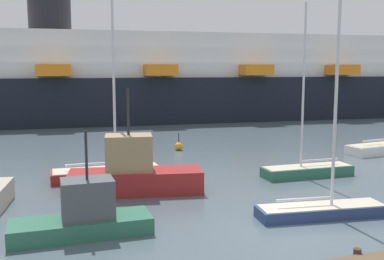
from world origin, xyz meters
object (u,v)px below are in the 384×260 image
object	(u,v)px
sailboat_0	(107,171)
fishing_boat_1	(134,173)
fishing_boat_2	(84,216)
sailboat_2	(307,168)
channel_buoy_2	(179,146)
sailboat_5	(322,205)
cruise_ship	(192,80)

from	to	relation	value
sailboat_0	fishing_boat_1	xyz separation A→B (m)	(0.85, -3.33, 0.54)
sailboat_0	fishing_boat_2	xyz separation A→B (m)	(-2.13, -8.51, 0.27)
sailboat_2	fishing_boat_1	size ratio (longest dim) A/B	1.43
sailboat_0	channel_buoy_2	size ratio (longest dim) A/B	7.97
sailboat_0	fishing_boat_2	size ratio (longest dim) A/B	2.02
fishing_boat_1	sailboat_2	bearing A→B (deg)	-167.98
sailboat_0	fishing_boat_1	bearing A→B (deg)	-74.39
sailboat_0	fishing_boat_1	world-z (taller)	sailboat_0
sailboat_5	sailboat_0	bearing A→B (deg)	135.68
fishing_boat_1	fishing_boat_2	bearing A→B (deg)	70.66
sailboat_5	fishing_boat_2	xyz separation A→B (m)	(-9.71, 1.09, 0.25)
sailboat_5	channel_buoy_2	size ratio (longest dim) A/B	8.09
sailboat_5	fishing_boat_2	distance (m)	9.77
sailboat_5	channel_buoy_2	distance (m)	17.07
fishing_boat_2	channel_buoy_2	xyz separation A→B (m)	(8.68, 15.95, -0.43)
fishing_boat_1	channel_buoy_2	xyz separation A→B (m)	(5.70, 10.78, -0.70)
sailboat_0	channel_buoy_2	world-z (taller)	sailboat_0
sailboat_5	cruise_ship	xyz separation A→B (m)	(7.47, 38.55, 4.25)
fishing_boat_2	channel_buoy_2	world-z (taller)	fishing_boat_2
channel_buoy_2	cruise_ship	bearing A→B (deg)	68.45
sailboat_2	channel_buoy_2	world-z (taller)	sailboat_2
sailboat_2	sailboat_5	distance (m)	7.40
sailboat_2	fishing_boat_2	world-z (taller)	sailboat_2
cruise_ship	sailboat_2	bearing A→B (deg)	-92.62
fishing_boat_2	fishing_boat_1	bearing A→B (deg)	60.59
sailboat_2	sailboat_5	size ratio (longest dim) A/B	0.92
sailboat_5	fishing_boat_2	size ratio (longest dim) A/B	2.05
fishing_boat_1	cruise_ship	bearing A→B (deg)	-103.11
channel_buoy_2	sailboat_0	bearing A→B (deg)	-131.34
sailboat_0	fishing_boat_1	distance (m)	3.48
sailboat_2	channel_buoy_2	xyz separation A→B (m)	(-4.53, 10.53, -0.15)
fishing_boat_2	cruise_ship	xyz separation A→B (m)	(17.18, 37.46, 4.00)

